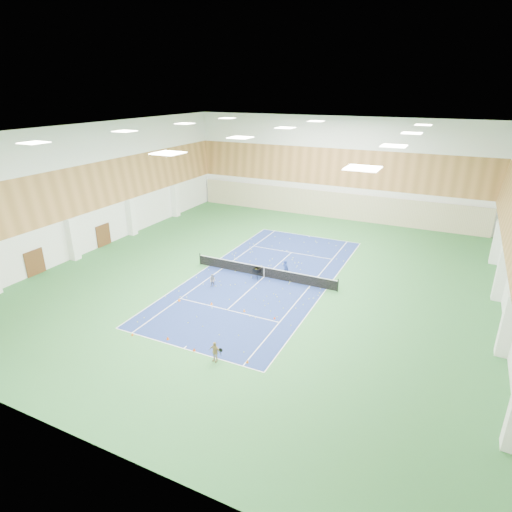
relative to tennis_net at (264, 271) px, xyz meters
The scene contains 22 objects.
ground 0.55m from the tennis_net, ahead, with size 40.00×40.00×0.00m, color #2C6832.
room_shell 5.45m from the tennis_net, ahead, with size 36.00×40.00×12.00m, color white, non-canonical shape.
wood_cladding 7.45m from the tennis_net, ahead, with size 36.00×40.00×8.00m, color #AF7741, non-canonical shape.
ceiling_light_grid 11.37m from the tennis_net, ahead, with size 21.40×25.40×0.06m, color white, non-canonical shape.
court_surface 0.55m from the tennis_net, ahead, with size 10.97×23.77×0.01m, color navy.
tennis_balls_scatter 0.50m from the tennis_net, ahead, with size 10.57×22.77×0.07m, color #CEE527, non-canonical shape.
tennis_net is the anchor object (origin of this frame).
back_curtain 19.78m from the tennis_net, 90.00° to the left, with size 35.40×0.16×3.20m, color #C6B793.
door_left_a 19.63m from the tennis_net, 155.94° to the right, with size 0.08×1.80×2.20m, color #593319.
door_left_b 17.93m from the tennis_net, behind, with size 0.08×1.80×2.20m, color #593319.
coach 1.83m from the tennis_net, 21.58° to the left, with size 0.59×0.39×1.61m, color navy.
child_court 4.60m from the tennis_net, 129.77° to the right, with size 0.53×0.41×1.08m, color gray.
child_apron 12.36m from the tennis_net, 78.80° to the right, with size 0.76×0.32×1.30m, color #A0875B.
ball_cart 0.72m from the tennis_net, 123.10° to the right, with size 0.57×0.57×0.98m, color black, non-canonical shape.
cone_svc_a 7.85m from the tennis_net, 120.29° to the right, with size 0.23×0.23×0.25m, color orange.
cone_svc_b 6.38m from the tennis_net, 103.15° to the right, with size 0.20×0.20×0.22m, color orange.
cone_svc_c 6.21m from the tennis_net, 78.57° to the right, with size 0.18×0.18×0.20m, color orange.
cone_svc_d 7.10m from the tennis_net, 59.28° to the right, with size 0.17×0.17×0.19m, color #DF3F0B.
cone_base_a 12.69m from the tennis_net, 107.93° to the right, with size 0.17×0.17×0.19m, color #E8580C.
cone_base_b 11.58m from the tennis_net, 97.54° to the right, with size 0.21×0.21×0.23m, color #EF550C.
cone_base_c 11.84m from the tennis_net, 86.54° to the right, with size 0.20×0.20×0.22m, color #E5480C.
cone_base_d 12.21m from the tennis_net, 69.88° to the right, with size 0.18×0.18×0.20m, color orange.
Camera 1 is at (13.79, -30.17, 15.11)m, focal length 30.00 mm.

